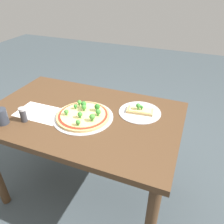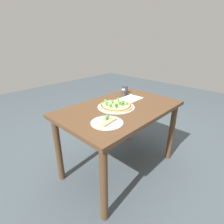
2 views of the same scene
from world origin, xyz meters
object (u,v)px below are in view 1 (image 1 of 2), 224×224
condiment_shaker (23,115)px  drinking_cup (1,117)px  dining_table (83,127)px  pizza_tray_slice (140,111)px  pizza_tray_whole (83,115)px

condiment_shaker → drinking_cup: bearing=32.5°
dining_table → pizza_tray_slice: pizza_tray_slice is taller
pizza_tray_whole → pizza_tray_slice: size_ratio=1.38×
dining_table → pizza_tray_whole: bearing=129.7°
pizza_tray_slice → dining_table: bearing=23.8°
dining_table → condiment_shaker: (0.28, 0.20, 0.15)m
pizza_tray_whole → condiment_shaker: (0.30, 0.16, 0.03)m
drinking_cup → dining_table: bearing=-145.4°
pizza_tray_slice → condiment_shaker: bearing=29.4°
drinking_cup → condiment_shaker: size_ratio=1.05×
dining_table → condiment_shaker: size_ratio=13.58×
pizza_tray_whole → pizza_tray_slice: bearing=-149.5°
pizza_tray_whole → pizza_tray_slice: (-0.30, -0.18, -0.01)m
dining_table → pizza_tray_whole: 0.13m
drinking_cup → condiment_shaker: 0.12m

